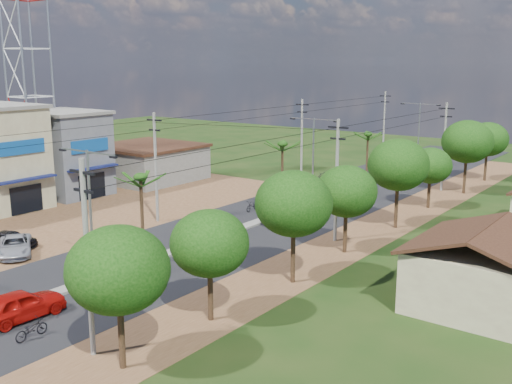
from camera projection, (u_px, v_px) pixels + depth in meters
ground at (95, 281)px, 36.15m from camera, size 160.00×160.00×0.00m
road at (247, 227)px, 47.87m from camera, size 12.00×110.00×0.04m
median at (268, 219)px, 50.20m from camera, size 1.00×90.00×0.18m
dirt_lot_west at (58, 216)px, 51.19m from camera, size 18.00×46.00×0.04m
dirt_shoulder_east at (340, 246)px, 42.89m from camera, size 5.00×90.00×0.03m
shophouse_grey at (64, 153)px, 59.09m from camera, size 9.00×6.40×8.30m
low_shed at (147, 162)px, 66.80m from camera, size 10.40×10.40×3.95m
house_east_near at (486, 266)px, 31.74m from camera, size 7.60×7.50×4.60m
tree_east_a at (118, 270)px, 24.94m from camera, size 4.40×4.40×6.37m
tree_east_b at (210, 243)px, 29.83m from camera, size 4.00×4.00×5.83m
tree_east_c at (294, 204)px, 34.90m from camera, size 4.60×4.60×6.83m
tree_east_d at (347, 191)px, 40.66m from camera, size 4.20×4.20×6.13m
tree_east_e at (398, 165)px, 46.64m from camera, size 4.80×4.80×7.14m
tree_east_f at (431, 166)px, 53.38m from camera, size 3.80×3.80×5.52m
tree_east_g at (467, 142)px, 58.99m from camera, size 5.00×5.00×7.38m
tree_east_h at (488, 139)px, 65.55m from camera, size 4.40×4.40×6.52m
palm_median_near at (141, 181)px, 38.10m from camera, size 2.00×2.00×6.15m
palm_median_mid at (282, 147)px, 50.53m from camera, size 2.00×2.00×6.55m
palm_median_far at (368, 136)px, 63.17m from camera, size 2.00×2.00×5.85m
streetlight_near at (90, 204)px, 35.13m from camera, size 5.10×0.18×8.00m
streetlight_mid at (313, 153)px, 54.67m from camera, size 5.10×0.18×8.00m
streetlight_far at (419, 129)px, 74.21m from camera, size 5.10×0.18×8.00m
utility_pole_w_b at (156, 165)px, 48.62m from camera, size 1.60×0.24×9.00m
utility_pole_w_c at (302, 138)px, 65.82m from camera, size 1.60×0.24×9.00m
utility_pole_w_d at (384, 123)px, 82.23m from camera, size 1.60×0.24×9.00m
utility_pole_e_a at (87, 255)px, 26.05m from camera, size 1.60×0.24×9.00m
utility_pole_e_b at (337, 178)px, 43.25m from camera, size 1.60×0.24×9.00m
utility_pole_e_c at (444, 145)px, 60.45m from camera, size 1.60×0.24×9.00m
car_red_near at (20, 306)px, 30.56m from camera, size 2.13×4.72×1.57m
car_silver_mid at (288, 217)px, 48.42m from camera, size 2.92×4.36×1.36m
car_white_far at (309, 192)px, 57.92m from camera, size 2.74×4.70×1.28m
car_parked_silver at (15, 246)px, 40.85m from camera, size 4.96×4.32×1.27m
car_parked_dark at (11, 240)px, 42.38m from camera, size 3.97×2.84×1.26m
moto_rider_east at (31, 330)px, 28.53m from camera, size 0.69×1.78×0.92m
moto_rider_west_a at (252, 206)px, 52.91m from camera, size 0.82×1.87×0.95m
moto_rider_west_b at (322, 177)px, 66.55m from camera, size 0.80×1.59×0.92m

